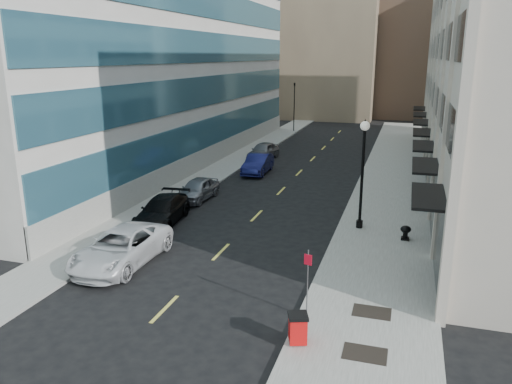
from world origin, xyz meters
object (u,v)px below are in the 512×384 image
Objects in this scene: car_white_van at (121,247)px; car_grey_sedan at (263,151)px; sign_post at (308,273)px; trash_bin at (298,327)px; urn_planter at (406,231)px; car_silver_sedan at (197,189)px; car_blue_sedan at (258,164)px; lamppost at (363,165)px; traffic_signal at (295,86)px; car_black_pickup at (162,211)px.

car_grey_sedan is (-0.57, 25.23, -0.04)m from car_white_van.
sign_post is (9.14, -2.29, 0.94)m from car_white_van.
trash_bin is 1.38× the size of urn_planter.
trash_bin is (10.20, -15.19, -0.02)m from car_silver_sedan.
sign_post is 3.34× the size of urn_planter.
lamppost is at bearing -53.18° from car_blue_sedan.
car_white_van is 1.23× the size of car_blue_sedan.
traffic_signal is 1.16× the size of lamppost.
car_silver_sedan is (0.00, 5.05, -0.02)m from car_black_pickup.
lamppost is 2.40× the size of sign_post.
sign_post is at bearing -50.48° from car_silver_sedan.
urn_planter is (13.44, -4.16, -0.12)m from car_silver_sedan.
traffic_signal is 36.72m from lamppost.
car_white_van is at bearing 178.27° from sign_post.
car_black_pickup is 13.01m from sign_post.
car_white_van is at bearing -94.13° from car_blue_sedan.
trash_bin is at bearing -65.00° from car_grey_sedan.
car_black_pickup is 19.38m from car_grey_sedan.
car_silver_sedan is (0.70, -31.81, -4.99)m from traffic_signal.
car_blue_sedan is at bearing 90.33° from trash_bin.
car_white_van is 19.54m from car_blue_sedan.
car_silver_sedan is at bearing 162.78° from urn_planter.
trash_bin is (10.90, -47.00, -5.01)m from traffic_signal.
car_white_van is 1.29× the size of car_grey_sedan.
traffic_signal reaches higher than car_grey_sedan.
traffic_signal reaches higher than car_silver_sedan.
trash_bin is at bearing -54.01° from car_silver_sedan.
trash_bin is at bearing -50.84° from car_black_pickup.
traffic_signal is at bearing 92.74° from car_white_van.
car_silver_sedan is at bearing -88.74° from traffic_signal.
urn_planter is at bearing 28.88° from car_white_van.
lamppost is at bearing -51.86° from car_grey_sedan.
car_blue_sedan is at bearing 81.58° from car_silver_sedan.
traffic_signal is 1.36× the size of car_black_pickup.
urn_planter is (3.24, 11.02, -0.10)m from trash_bin.
urn_planter is at bearing -49.43° from car_blue_sedan.
lamppost reaches higher than trash_bin.
car_white_van is 25.23m from car_grey_sedan.
trash_bin is 0.41× the size of sign_post.
car_silver_sedan is at bearing 104.36° from trash_bin.
car_grey_sedan is (1.09, -17.49, -4.94)m from traffic_signal.
car_silver_sedan is 8.77m from car_blue_sedan.
sign_post is at bearing -44.91° from car_black_pickup.
car_grey_sedan is at bearing -86.44° from traffic_signal.
traffic_signal is 23.82m from car_blue_sedan.
urn_planter is (3.34, 9.03, -1.15)m from sign_post.
sign_post reaches higher than car_black_pickup.
sign_post is at bearing -13.55° from car_white_van.
car_black_pickup is 0.85× the size of lamppost.
traffic_signal is at bearing 100.17° from car_grey_sedan.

